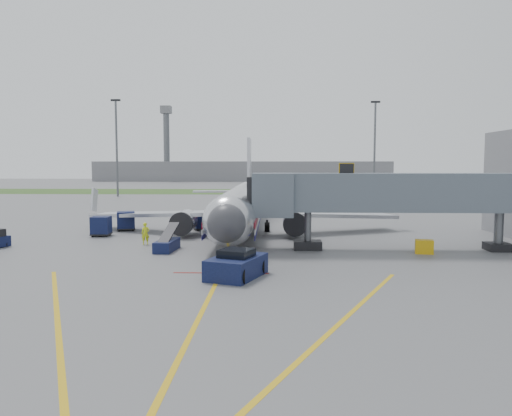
{
  "coord_description": "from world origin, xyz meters",
  "views": [
    {
      "loc": [
        3.34,
        -34.63,
        6.79
      ],
      "look_at": [
        1.81,
        6.32,
        3.2
      ],
      "focal_mm": 35.0,
      "sensor_mm": 36.0,
      "label": 1
    }
  ],
  "objects_px": {
    "pushback_tug": "(236,265)",
    "ramp_worker": "(145,234)",
    "belt_loader": "(167,244)",
    "airliner": "(241,206)"
  },
  "relations": [
    {
      "from": "airliner",
      "to": "ramp_worker",
      "type": "relative_size",
      "value": 19.11
    },
    {
      "from": "ramp_worker",
      "to": "airliner",
      "type": "bearing_deg",
      "value": 29.84
    },
    {
      "from": "pushback_tug",
      "to": "ramp_worker",
      "type": "height_order",
      "value": "ramp_worker"
    },
    {
      "from": "pushback_tug",
      "to": "ramp_worker",
      "type": "relative_size",
      "value": 2.52
    },
    {
      "from": "belt_loader",
      "to": "ramp_worker",
      "type": "bearing_deg",
      "value": 130.44
    },
    {
      "from": "airliner",
      "to": "ramp_worker",
      "type": "distance_m",
      "value": 11.41
    },
    {
      "from": "pushback_tug",
      "to": "belt_loader",
      "type": "bearing_deg",
      "value": 124.24
    },
    {
      "from": "airliner",
      "to": "pushback_tug",
      "type": "bearing_deg",
      "value": -87.05
    },
    {
      "from": "pushback_tug",
      "to": "ramp_worker",
      "type": "distance_m",
      "value": 14.8
    },
    {
      "from": "pushback_tug",
      "to": "belt_loader",
      "type": "height_order",
      "value": "belt_loader"
    }
  ]
}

